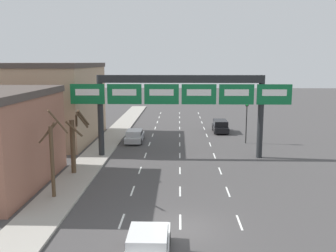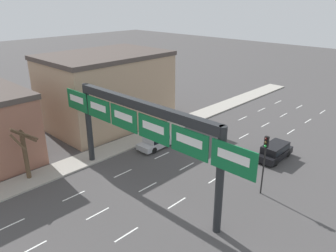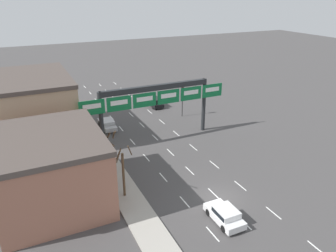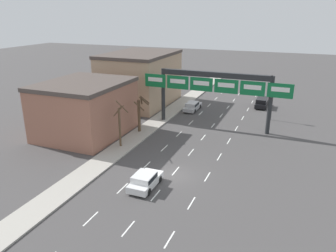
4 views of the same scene
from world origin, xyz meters
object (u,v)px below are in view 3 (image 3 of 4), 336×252
car_white (225,214)px  traffic_light_near_gantry (183,95)px  sign_gantry (156,98)px  car_silver (107,123)px  tree_bare_closest (108,149)px  suv_black (155,102)px  tree_bare_second (123,171)px

car_white → traffic_light_near_gantry: size_ratio=0.82×
sign_gantry → car_silver: size_ratio=4.20×
car_silver → tree_bare_closest: tree_bare_closest is taller
car_silver → tree_bare_closest: bearing=-104.5°
suv_black → tree_bare_second: tree_bare_second is taller
tree_bare_closest → sign_gantry: bearing=34.9°
sign_gantry → tree_bare_closest: sign_gantry is taller
sign_gantry → car_white: bearing=-94.5°
tree_bare_second → tree_bare_closest: bearing=90.2°
car_silver → tree_bare_closest: 13.01m
sign_gantry → car_white: size_ratio=4.92×
tree_bare_closest → car_white: bearing=-61.9°
sign_gantry → car_white: (-1.46, -18.49, -5.13)m
suv_black → car_silver: bearing=-149.3°
tree_bare_closest → tree_bare_second: bearing=-89.8°
suv_black → tree_bare_second: (-13.39, -23.76, 2.01)m
sign_gantry → car_white: 19.24m
car_white → car_silver: bearing=98.1°
suv_black → tree_bare_closest: tree_bare_closest is taller
suv_black → traffic_light_near_gantry: traffic_light_near_gantry is taller
suv_black → tree_bare_closest: bearing=-126.0°
sign_gantry → tree_bare_closest: size_ratio=3.88×
tree_bare_closest → traffic_light_near_gantry: bearing=37.8°
traffic_light_near_gantry → tree_bare_second: size_ratio=0.86×
suv_black → tree_bare_second: 27.35m
tree_bare_second → car_silver: bearing=79.8°
car_silver → traffic_light_near_gantry: 12.62m
car_silver → tree_bare_second: bearing=-100.2°
sign_gantry → traffic_light_near_gantry: bearing=40.9°
car_silver → tree_bare_closest: (-3.22, -12.43, 2.07)m
suv_black → traffic_light_near_gantry: (2.10, -6.44, 2.68)m
suv_black → traffic_light_near_gantry: bearing=-71.9°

